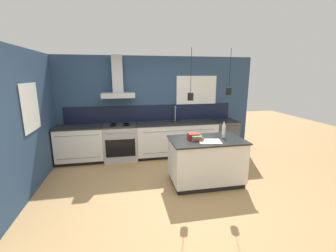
{
  "coord_description": "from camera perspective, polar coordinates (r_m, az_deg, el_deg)",
  "views": [
    {
      "loc": [
        -0.72,
        -3.92,
        2.14
      ],
      "look_at": [
        0.2,
        0.71,
        1.05
      ],
      "focal_mm": 24.0,
      "sensor_mm": 36.0,
      "label": 1
    }
  ],
  "objects": [
    {
      "name": "book_stack",
      "position": [
        4.37,
        7.24,
        -2.84
      ],
      "size": [
        0.26,
        0.32,
        0.09
      ],
      "color": "silver",
      "rests_on": "kitchen_island"
    },
    {
      "name": "paper_pile",
      "position": [
        4.3,
        10.58,
        -3.81
      ],
      "size": [
        0.46,
        0.4,
        0.01
      ],
      "color": "silver",
      "rests_on": "kitchen_island"
    },
    {
      "name": "red_supply_box",
      "position": [
        4.39,
        6.55,
        -2.59
      ],
      "size": [
        0.22,
        0.18,
        0.11
      ],
      "color": "red",
      "rests_on": "kitchen_island"
    },
    {
      "name": "wall_back",
      "position": [
        6.01,
        -4.74,
        5.46
      ],
      "size": [
        5.6,
        2.09,
        2.6
      ],
      "color": "navy",
      "rests_on": "ground_plane"
    },
    {
      "name": "counter_run_sink",
      "position": [
        6.01,
        2.18,
        -3.23
      ],
      "size": [
        2.13,
        0.64,
        1.32
      ],
      "color": "black",
      "rests_on": "ground_plane"
    },
    {
      "name": "bottle_on_island",
      "position": [
        4.6,
        13.95,
        -1.16
      ],
      "size": [
        0.07,
        0.07,
        0.32
      ],
      "color": "silver",
      "rests_on": "kitchen_island"
    },
    {
      "name": "counter_run_left",
      "position": [
        5.96,
        -21.32,
        -4.29
      ],
      "size": [
        1.13,
        0.64,
        0.91
      ],
      "color": "black",
      "rests_on": "ground_plane"
    },
    {
      "name": "oven_range",
      "position": [
        5.85,
        -11.95,
        -4.02
      ],
      "size": [
        0.82,
        0.66,
        0.91
      ],
      "color": "#B5B5BA",
      "rests_on": "ground_plane"
    },
    {
      "name": "kitchen_island",
      "position": [
        4.58,
        9.62,
        -8.73
      ],
      "size": [
        1.43,
        0.89,
        0.91
      ],
      "color": "black",
      "rests_on": "ground_plane"
    },
    {
      "name": "wall_left",
      "position": [
        4.99,
        -31.1,
        1.49
      ],
      "size": [
        0.08,
        3.8,
        2.6
      ],
      "color": "navy",
      "rests_on": "ground_plane"
    },
    {
      "name": "ground_plane",
      "position": [
        4.52,
        -0.78,
        -15.26
      ],
      "size": [
        16.0,
        16.0,
        0.0
      ],
      "primitive_type": "plane",
      "color": "tan",
      "rests_on": "ground"
    },
    {
      "name": "dishwasher",
      "position": [
        6.45,
        14.08,
        -2.53
      ],
      "size": [
        0.61,
        0.65,
        0.91
      ],
      "color": "#4C4C51",
      "rests_on": "ground_plane"
    }
  ]
}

